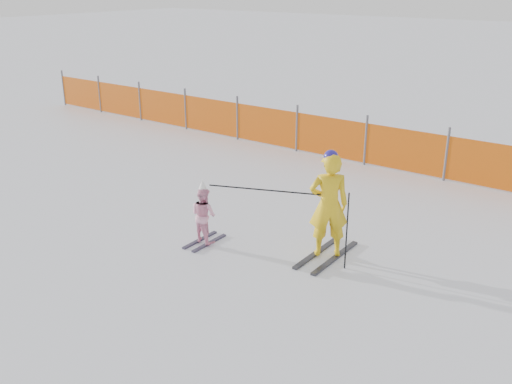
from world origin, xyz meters
TOP-DOWN VIEW (x-y plane):
  - ground at (0.00, 0.00)m, footprint 120.00×120.00m
  - adult at (1.17, 0.89)m, footprint 0.77×1.44m
  - child at (-0.82, 0.08)m, footprint 0.52×0.85m
  - ski_poles at (0.76, 0.57)m, footprint 2.34×0.73m
  - safety_fence at (-3.82, 5.80)m, footprint 17.63×0.06m

SIDE VIEW (x-z plane):
  - ground at x=0.00m, z-range 0.00..0.00m
  - child at x=-0.82m, z-range -0.05..1.12m
  - safety_fence at x=-3.82m, z-range -0.07..1.18m
  - ski_poles at x=0.76m, z-range 0.26..1.55m
  - adult at x=1.17m, z-range 0.00..1.84m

